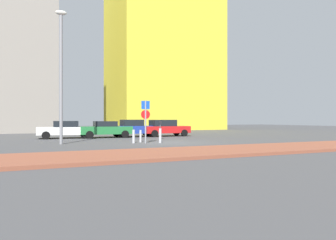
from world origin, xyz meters
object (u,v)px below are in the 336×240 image
(street_lamp, at_px, (61,67))
(traffic_bollard_near, at_px, (140,136))
(parked_car_green, at_px, (106,129))
(parked_car_blue, at_px, (134,128))
(parked_car_white, at_px, (66,129))
(traffic_bollard_far, at_px, (160,136))
(traffic_bollard_mid, at_px, (134,136))
(parking_meter, at_px, (160,127))
(parking_sign_post, at_px, (146,116))
(parked_car_red, at_px, (165,128))

(street_lamp, distance_m, traffic_bollard_near, 6.90)
(parked_car_green, relative_size, parked_car_blue, 1.05)
(parked_car_white, bearing_deg, traffic_bollard_far, -56.49)
(parked_car_blue, relative_size, street_lamp, 0.50)
(traffic_bollard_mid, distance_m, traffic_bollard_far, 1.79)
(parking_meter, bearing_deg, street_lamp, -168.29)
(traffic_bollard_near, height_order, traffic_bollard_mid, traffic_bollard_mid)
(parking_sign_post, height_order, traffic_bollard_far, parking_sign_post)
(traffic_bollard_far, bearing_deg, parked_car_green, 104.58)
(parked_car_blue, relative_size, parking_meter, 2.88)
(traffic_bollard_mid, relative_size, traffic_bollard_far, 0.92)
(parked_car_green, distance_m, parked_car_blue, 2.70)
(parked_car_blue, xyz_separation_m, traffic_bollard_far, (-0.70, -7.94, -0.30))
(parked_car_green, xyz_separation_m, traffic_bollard_mid, (0.26, -7.04, -0.30))
(traffic_bollard_near, bearing_deg, traffic_bollard_far, -46.01)
(parked_car_blue, xyz_separation_m, parking_meter, (0.60, -4.85, 0.17))
(parked_car_green, bearing_deg, traffic_bollard_mid, -87.91)
(parked_car_blue, distance_m, parked_car_red, 2.98)
(traffic_bollard_mid, bearing_deg, parked_car_red, 52.40)
(parking_sign_post, xyz_separation_m, street_lamp, (-5.17, 1.56, 3.14))
(parking_meter, bearing_deg, parked_car_white, 143.51)
(parking_sign_post, height_order, traffic_bollard_mid, parking_sign_post)
(parking_sign_post, distance_m, traffic_bollard_mid, 1.59)
(parking_meter, relative_size, traffic_bollard_mid, 1.66)
(street_lamp, height_order, traffic_bollard_mid, street_lamp)
(parking_sign_post, distance_m, traffic_bollard_near, 1.76)
(parked_car_red, bearing_deg, parking_meter, -118.07)
(parked_car_blue, distance_m, parking_meter, 4.89)
(parked_car_green, height_order, street_lamp, street_lamp)
(parked_car_red, distance_m, street_lamp, 12.26)
(parked_car_white, xyz_separation_m, street_lamp, (-0.99, -6.41, 4.18))
(parked_car_green, distance_m, parking_sign_post, 7.73)
(parked_car_blue, relative_size, parking_sign_post, 1.51)
(parked_car_red, height_order, parking_meter, parked_car_red)
(parked_car_green, distance_m, parked_car_red, 5.61)
(parked_car_green, xyz_separation_m, traffic_bollard_near, (0.93, -6.49, -0.32))
(street_lamp, xyz_separation_m, traffic_bollard_far, (6.24, -1.53, -4.45))
(parked_car_red, height_order, parking_sign_post, parking_sign_post)
(parking_sign_post, bearing_deg, traffic_bollard_near, 88.28)
(street_lamp, relative_size, traffic_bollard_far, 8.82)
(parked_car_white, bearing_deg, parked_car_blue, 0.02)
(parked_car_white, height_order, traffic_bollard_mid, parked_car_white)
(parked_car_white, bearing_deg, parking_sign_post, -62.30)
(parked_car_blue, bearing_deg, parked_car_red, -8.77)
(traffic_bollard_mid, bearing_deg, street_lamp, 167.60)
(parked_car_green, distance_m, traffic_bollard_mid, 7.05)
(street_lamp, bearing_deg, parked_car_green, 54.72)
(parked_car_red, distance_m, parking_sign_post, 8.93)
(parked_car_white, relative_size, parking_meter, 3.13)
(parking_meter, height_order, traffic_bollard_mid, parking_meter)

